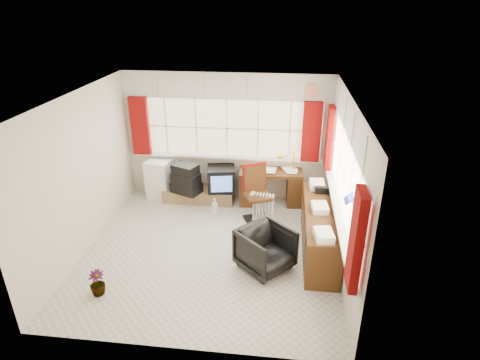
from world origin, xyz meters
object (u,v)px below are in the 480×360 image
object	(u,v)px
tv_bench	(199,194)
mini_fridge	(160,179)
desk	(270,184)
task_chair	(256,191)
crt_tv	(221,179)
desk_lamp	(294,157)
radiator	(263,211)
office_chair	(265,249)
credenza	(320,230)

from	to	relation	value
tv_bench	mini_fridge	distance (m)	0.86
tv_bench	desk	bearing A→B (deg)	3.21
task_chair	crt_tv	size ratio (longest dim) A/B	1.75
desk_lamp	mini_fridge	world-z (taller)	desk_lamp
task_chair	radiator	world-z (taller)	task_chair
office_chair	credenza	distance (m)	0.99
tv_bench	crt_tv	distance (m)	0.59
desk	credenza	xyz separation A→B (m)	(0.85, -1.60, -0.00)
desk_lamp	radiator	bearing A→B (deg)	-123.23
credenza	tv_bench	xyz separation A→B (m)	(-2.28, 1.52, -0.26)
radiator	desk	bearing A→B (deg)	83.44
office_chair	mini_fridge	world-z (taller)	mini_fridge
desk_lamp	radiator	distance (m)	1.21
credenza	tv_bench	size ratio (longest dim) A/B	1.43
office_chair	tv_bench	bearing A→B (deg)	78.18
office_chair	crt_tv	size ratio (longest dim) A/B	1.20
desk_lamp	credenza	world-z (taller)	desk_lamp
radiator	task_chair	bearing A→B (deg)	139.99
crt_tv	radiator	bearing A→B (deg)	-39.51
desk_lamp	task_chair	distance (m)	1.03
radiator	tv_bench	world-z (taller)	radiator
office_chair	mini_fridge	distance (m)	3.11
credenza	task_chair	bearing A→B (deg)	139.55
task_chair	radiator	distance (m)	0.38
desk	tv_bench	bearing A→B (deg)	-176.79
crt_tv	mini_fridge	world-z (taller)	mini_fridge
tv_bench	radiator	bearing A→B (deg)	-28.09
desk	office_chair	size ratio (longest dim) A/B	1.72
credenza	radiator	bearing A→B (deg)	139.48
mini_fridge	crt_tv	bearing A→B (deg)	-3.13
office_chair	radiator	xyz separation A→B (m)	(-0.12, 1.35, -0.10)
desk	mini_fridge	bearing A→B (deg)	-179.99
desk	tv_bench	distance (m)	1.45
mini_fridge	task_chair	bearing A→B (deg)	-18.54
desk	desk_lamp	world-z (taller)	desk_lamp
desk_lamp	tv_bench	distance (m)	2.04
office_chair	tv_bench	distance (m)	2.53
office_chair	tv_bench	world-z (taller)	office_chair
tv_bench	office_chair	bearing A→B (deg)	-54.78
tv_bench	credenza	bearing A→B (deg)	-33.70
task_chair	tv_bench	size ratio (longest dim) A/B	0.76
task_chair	crt_tv	distance (m)	0.95
desk	radiator	world-z (taller)	desk
desk	desk_lamp	xyz separation A→B (m)	(0.42, -0.01, 0.61)
radiator	mini_fridge	bearing A→B (deg)	159.74
office_chair	mini_fridge	bearing A→B (deg)	89.60
desk_lamp	radiator	world-z (taller)	desk_lamp
task_chair	tv_bench	bearing A→B (deg)	153.57
radiator	mini_fridge	xyz separation A→B (m)	(-2.14, 0.79, 0.16)
mini_fridge	office_chair	bearing A→B (deg)	-43.35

